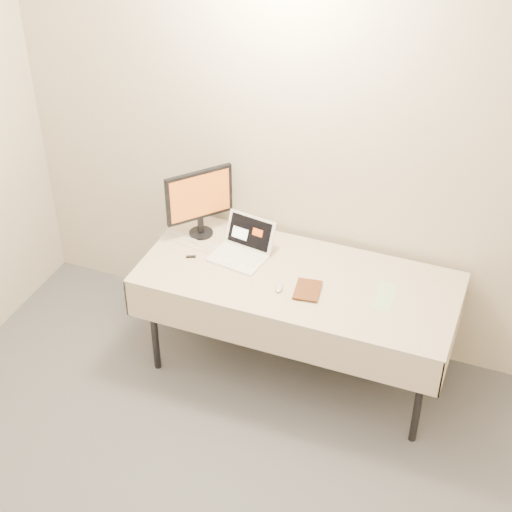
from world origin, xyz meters
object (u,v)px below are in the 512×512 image
(monitor, at_px, (199,198))
(book, at_px, (295,276))
(table, at_px, (298,285))
(laptop, at_px, (243,248))

(monitor, relative_size, book, 2.31)
(table, height_order, book, book)
(laptop, bearing_deg, table, -4.29)
(laptop, height_order, monitor, monitor)
(table, distance_m, book, 0.20)
(table, relative_size, monitor, 4.17)
(table, distance_m, laptop, 0.41)
(table, relative_size, laptop, 5.16)
(table, relative_size, book, 9.61)
(table, height_order, laptop, laptop)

